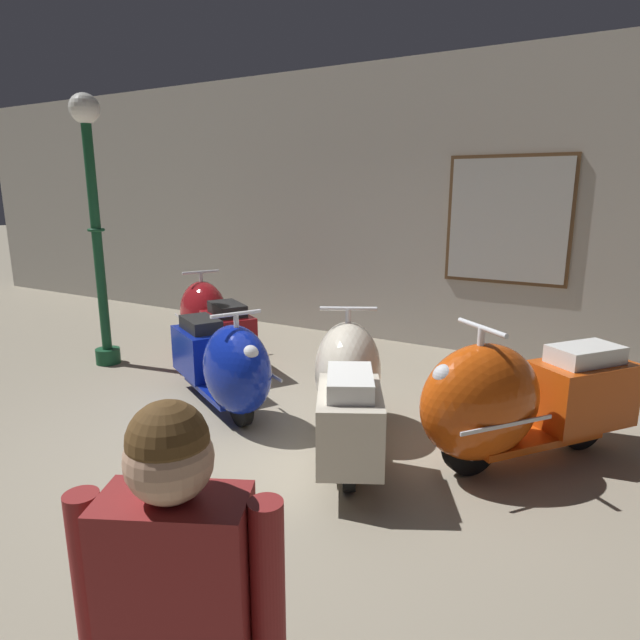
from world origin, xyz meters
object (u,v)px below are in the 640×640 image
scooter_0 (210,320)px  lamppost (94,209)px  scooter_1 (225,365)px  scooter_3 (513,401)px  scooter_2 (348,386)px

scooter_0 → lamppost: bearing=71.2°
scooter_1 → scooter_3: scooter_3 is taller
scooter_1 → scooter_2: 1.25m
scooter_1 → scooter_3: 2.48m
scooter_0 → scooter_1: scooter_0 is taller
scooter_2 → scooter_3: 1.24m
scooter_3 → scooter_1: bearing=-45.4°
scooter_1 → scooter_2: bearing=28.8°
scooter_1 → scooter_3: size_ratio=0.96×
lamppost → scooter_3: bearing=-1.9°
scooter_2 → lamppost: bearing=54.8°
scooter_2 → scooter_3: scooter_3 is taller
scooter_1 → scooter_3: (2.46, 0.29, 0.04)m
scooter_0 → scooter_2: (2.50, -1.22, 0.01)m
scooter_3 → lamppost: (-4.64, 0.16, 1.30)m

